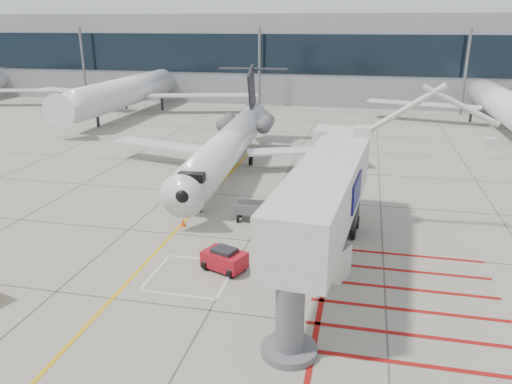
# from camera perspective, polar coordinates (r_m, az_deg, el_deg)

# --- Properties ---
(ground_plane) EXTENTS (260.00, 260.00, 0.00)m
(ground_plane) POSITION_cam_1_polar(r_m,az_deg,el_deg) (27.26, -2.74, -8.99)
(ground_plane) COLOR #9D9787
(ground_plane) RESTS_ON ground
(regional_jet) EXTENTS (26.54, 32.62, 8.19)m
(regional_jet) POSITION_cam_1_polar(r_m,az_deg,el_deg) (41.20, -3.95, 6.72)
(regional_jet) COLOR white
(regional_jet) RESTS_ON ground_plane
(jet_bridge) EXTENTS (11.12, 20.58, 7.93)m
(jet_bridge) POSITION_cam_1_polar(r_m,az_deg,el_deg) (25.29, 7.68, -1.58)
(jet_bridge) COLOR silver
(jet_bridge) RESTS_ON ground_plane
(pushback_tug) EXTENTS (2.62, 2.13, 1.32)m
(pushback_tug) POSITION_cam_1_polar(r_m,az_deg,el_deg) (27.12, -3.63, -7.60)
(pushback_tug) COLOR #AC101D
(pushback_tug) RESTS_ON ground_plane
(baggage_cart) EXTENTS (2.17, 1.44, 1.33)m
(baggage_cart) POSITION_cam_1_polar(r_m,az_deg,el_deg) (33.59, -0.53, -2.18)
(baggage_cart) COLOR #58575C
(baggage_cart) RESTS_ON ground_plane
(ground_power_unit) EXTENTS (2.77, 2.21, 1.92)m
(ground_power_unit) POSITION_cam_1_polar(r_m,az_deg,el_deg) (26.72, 7.85, -7.46)
(ground_power_unit) COLOR silver
(ground_power_unit) RESTS_ON ground_plane
(cone_nose) EXTENTS (0.38, 0.38, 0.53)m
(cone_nose) POSITION_cam_1_polar(r_m,az_deg,el_deg) (33.13, -8.35, -3.44)
(cone_nose) COLOR #FB4F0D
(cone_nose) RESTS_ON ground_plane
(cone_side) EXTENTS (0.32, 0.32, 0.44)m
(cone_side) POSITION_cam_1_polar(r_m,az_deg,el_deg) (34.99, 0.83, -2.08)
(cone_side) COLOR orange
(cone_side) RESTS_ON ground_plane
(terminal_building) EXTENTS (180.00, 28.00, 14.00)m
(terminal_building) POSITION_cam_1_polar(r_m,az_deg,el_deg) (93.48, 15.06, 14.72)
(terminal_building) COLOR gray
(terminal_building) RESTS_ON ground_plane
(terminal_glass_band) EXTENTS (180.00, 0.10, 6.00)m
(terminal_glass_band) POSITION_cam_1_polar(r_m,az_deg,el_deg) (79.41, 15.47, 14.79)
(terminal_glass_band) COLOR black
(terminal_glass_band) RESTS_ON ground_plane
(bg_aircraft_b) EXTENTS (35.78, 39.76, 11.93)m
(bg_aircraft_b) POSITION_cam_1_polar(r_m,az_deg,el_deg) (77.11, -13.59, 13.31)
(bg_aircraft_b) COLOR silver
(bg_aircraft_b) RESTS_ON ground_plane
(bg_aircraft_c) EXTENTS (32.76, 36.40, 10.92)m
(bg_aircraft_c) POSITION_cam_1_polar(r_m,az_deg,el_deg) (71.57, 26.23, 11.14)
(bg_aircraft_c) COLOR silver
(bg_aircraft_c) RESTS_ON ground_plane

